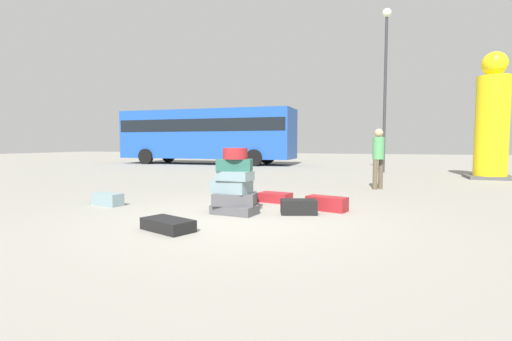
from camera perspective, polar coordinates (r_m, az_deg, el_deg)
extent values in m
plane|color=gray|center=(6.08, -2.67, -7.39)|extent=(80.00, 80.00, 0.00)
cube|color=#4C4C51|center=(6.51, -3.27, -5.95)|extent=(0.80, 0.53, 0.15)
cube|color=#4C4C51|center=(6.50, -3.31, -4.36)|extent=(0.78, 0.53, 0.20)
cube|color=gray|center=(6.54, -3.74, -2.42)|extent=(0.71, 0.49, 0.23)
cube|color=gray|center=(6.43, -3.24, -0.80)|extent=(0.63, 0.42, 0.16)
cube|color=#26594C|center=(6.47, -3.27, 0.85)|extent=(0.65, 0.45, 0.21)
cylinder|color=maroon|center=(6.42, -3.17, 2.58)|extent=(0.42, 0.42, 0.19)
cube|color=black|center=(5.43, -13.23, -8.02)|extent=(0.86, 0.65, 0.17)
cube|color=beige|center=(8.06, -3.03, -2.38)|extent=(0.22, 0.36, 0.60)
cube|color=gray|center=(7.94, -21.59, -4.09)|extent=(0.67, 0.40, 0.24)
cube|color=black|center=(6.52, 6.47, -5.51)|extent=(0.68, 0.50, 0.25)
cube|color=maroon|center=(7.83, 2.87, -4.09)|extent=(0.71, 0.52, 0.19)
cube|color=#4C4C51|center=(7.45, -2.25, -4.28)|extent=(0.73, 0.62, 0.25)
cube|color=maroon|center=(6.95, 10.69, -4.95)|extent=(0.78, 0.51, 0.25)
cylinder|color=brown|center=(10.56, 18.38, -0.51)|extent=(0.12, 0.12, 0.80)
cylinder|color=brown|center=(10.39, 17.62, -0.57)|extent=(0.12, 0.12, 0.80)
cylinder|color=#4C9959|center=(10.44, 18.09, 3.24)|extent=(0.30, 0.30, 0.59)
sphere|color=tan|center=(10.45, 18.14, 5.45)|extent=(0.22, 0.22, 0.22)
cylinder|color=yellow|center=(15.28, 32.16, 5.50)|extent=(1.05, 1.05, 3.50)
sphere|color=yellow|center=(15.51, 32.48, 13.49)|extent=(0.82, 0.82, 0.82)
cube|color=#4C4C4C|center=(15.32, 31.92, -0.86)|extent=(1.47, 1.47, 0.10)
cube|color=#1E4CA5|center=(22.47, -7.48, 5.46)|extent=(10.38, 2.60, 2.80)
cube|color=black|center=(22.49, -7.49, 6.71)|extent=(10.17, 2.62, 0.70)
cylinder|color=black|center=(22.43, 1.73, 2.17)|extent=(0.90, 0.26, 0.90)
cylinder|color=black|center=(20.05, -0.29, 1.94)|extent=(0.90, 0.26, 0.90)
cylinder|color=black|center=(25.18, -13.14, 2.28)|extent=(0.90, 0.26, 0.90)
cylinder|color=black|center=(23.08, -16.37, 2.06)|extent=(0.90, 0.26, 0.90)
cylinder|color=#333338|center=(16.73, 18.98, 10.74)|extent=(0.12, 0.12, 6.41)
sphere|color=#F2F2CC|center=(17.45, 19.25, 21.65)|extent=(0.36, 0.36, 0.36)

